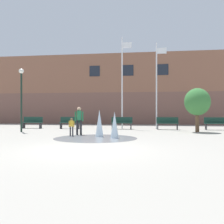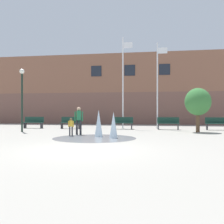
{
  "view_description": "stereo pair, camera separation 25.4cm",
  "coord_description": "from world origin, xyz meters",
  "px_view_note": "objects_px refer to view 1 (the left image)",
  "views": [
    {
      "loc": [
        2.2,
        -8.88,
        1.33
      ],
      "look_at": [
        -0.14,
        7.34,
        1.3
      ],
      "focal_mm": 42.0,
      "sensor_mm": 36.0,
      "label": 1
    },
    {
      "loc": [
        2.46,
        -8.84,
        1.33
      ],
      "look_at": [
        -0.14,
        7.34,
        1.3
      ],
      "focal_mm": 42.0,
      "sensor_mm": 36.0,
      "label": 2
    }
  ],
  "objects_px": {
    "flagpole_right": "(157,83)",
    "street_tree_near_building": "(197,102)",
    "flagpole_left": "(123,80)",
    "lamp_post_left_lane": "(21,91)",
    "park_bench_center": "(70,123)",
    "park_bench_far_right": "(216,123)",
    "park_bench_under_right_flagpole": "(122,123)",
    "adult_near_bench": "(79,118)",
    "park_bench_under_left_flagpole": "(32,122)",
    "child_in_fountain": "(72,125)",
    "park_bench_near_trashcan": "(167,123)"
  },
  "relations": [
    {
      "from": "flagpole_right",
      "to": "street_tree_near_building",
      "type": "height_order",
      "value": "flagpole_right"
    },
    {
      "from": "flagpole_left",
      "to": "lamp_post_left_lane",
      "type": "bearing_deg",
      "value": -146.11
    },
    {
      "from": "park_bench_center",
      "to": "park_bench_far_right",
      "type": "relative_size",
      "value": 1.0
    },
    {
      "from": "park_bench_under_right_flagpole",
      "to": "flagpole_left",
      "type": "bearing_deg",
      "value": 90.07
    },
    {
      "from": "park_bench_center",
      "to": "adult_near_bench",
      "type": "xyz_separation_m",
      "value": [
        2.13,
        -5.08,
        0.45
      ]
    },
    {
      "from": "park_bench_under_left_flagpole",
      "to": "park_bench_center",
      "type": "height_order",
      "value": "same"
    },
    {
      "from": "lamp_post_left_lane",
      "to": "street_tree_near_building",
      "type": "xyz_separation_m",
      "value": [
        11.34,
        1.37,
        -0.74
      ]
    },
    {
      "from": "flagpole_right",
      "to": "park_bench_far_right",
      "type": "bearing_deg",
      "value": -6.05
    },
    {
      "from": "adult_near_bench",
      "to": "park_bench_center",
      "type": "bearing_deg",
      "value": -4.31
    },
    {
      "from": "adult_near_bench",
      "to": "street_tree_near_building",
      "type": "distance_m",
      "value": 7.68
    },
    {
      "from": "child_in_fountain",
      "to": "street_tree_near_building",
      "type": "bearing_deg",
      "value": -95.38
    },
    {
      "from": "park_bench_near_trashcan",
      "to": "park_bench_far_right",
      "type": "distance_m",
      "value": 3.44
    },
    {
      "from": "park_bench_center",
      "to": "park_bench_far_right",
      "type": "height_order",
      "value": "same"
    },
    {
      "from": "park_bench_center",
      "to": "park_bench_under_right_flagpole",
      "type": "relative_size",
      "value": 1.0
    },
    {
      "from": "flagpole_right",
      "to": "flagpole_left",
      "type": "bearing_deg",
      "value": 180.0
    },
    {
      "from": "park_bench_under_left_flagpole",
      "to": "park_bench_center",
      "type": "relative_size",
      "value": 1.0
    },
    {
      "from": "park_bench_near_trashcan",
      "to": "lamp_post_left_lane",
      "type": "height_order",
      "value": "lamp_post_left_lane"
    },
    {
      "from": "park_bench_under_right_flagpole",
      "to": "child_in_fountain",
      "type": "bearing_deg",
      "value": -109.0
    },
    {
      "from": "park_bench_near_trashcan",
      "to": "lamp_post_left_lane",
      "type": "xyz_separation_m",
      "value": [
        -9.6,
        -3.64,
        2.2
      ]
    },
    {
      "from": "park_bench_under_left_flagpole",
      "to": "park_bench_center",
      "type": "bearing_deg",
      "value": -0.56
    },
    {
      "from": "park_bench_far_right",
      "to": "street_tree_near_building",
      "type": "bearing_deg",
      "value": -125.8
    },
    {
      "from": "park_bench_center",
      "to": "park_bench_far_right",
      "type": "distance_m",
      "value": 10.85
    },
    {
      "from": "park_bench_under_left_flagpole",
      "to": "street_tree_near_building",
      "type": "relative_size",
      "value": 0.56
    },
    {
      "from": "child_in_fountain",
      "to": "adult_near_bench",
      "type": "bearing_deg",
      "value": -44.87
    },
    {
      "from": "park_bench_under_left_flagpole",
      "to": "adult_near_bench",
      "type": "relative_size",
      "value": 1.01
    },
    {
      "from": "flagpole_left",
      "to": "park_bench_near_trashcan",
      "type": "bearing_deg",
      "value": -8.96
    },
    {
      "from": "park_bench_under_right_flagpole",
      "to": "lamp_post_left_lane",
      "type": "xyz_separation_m",
      "value": [
        -6.21,
        -3.6,
        2.2
      ]
    },
    {
      "from": "park_bench_under_left_flagpole",
      "to": "adult_near_bench",
      "type": "distance_m",
      "value": 7.32
    },
    {
      "from": "park_bench_near_trashcan",
      "to": "park_bench_center",
      "type": "bearing_deg",
      "value": -179.04
    },
    {
      "from": "park_bench_under_right_flagpole",
      "to": "flagpole_left",
      "type": "relative_size",
      "value": 0.23
    },
    {
      "from": "park_bench_under_right_flagpole",
      "to": "lamp_post_left_lane",
      "type": "height_order",
      "value": "lamp_post_left_lane"
    },
    {
      "from": "lamp_post_left_lane",
      "to": "park_bench_far_right",
      "type": "bearing_deg",
      "value": 15.96
    },
    {
      "from": "child_in_fountain",
      "to": "park_bench_center",
      "type": "bearing_deg",
      "value": -15.07
    },
    {
      "from": "park_bench_under_right_flagpole",
      "to": "lamp_post_left_lane",
      "type": "bearing_deg",
      "value": -149.92
    },
    {
      "from": "park_bench_center",
      "to": "park_bench_far_right",
      "type": "bearing_deg",
      "value": 1.13
    },
    {
      "from": "child_in_fountain",
      "to": "park_bench_near_trashcan",
      "type": "bearing_deg",
      "value": -75.2
    },
    {
      "from": "child_in_fountain",
      "to": "flagpole_left",
      "type": "bearing_deg",
      "value": -50.66
    },
    {
      "from": "park_bench_center",
      "to": "lamp_post_left_lane",
      "type": "xyz_separation_m",
      "value": [
        -2.19,
        -3.51,
        2.2
      ]
    },
    {
      "from": "lamp_post_left_lane",
      "to": "street_tree_near_building",
      "type": "bearing_deg",
      "value": 6.9
    },
    {
      "from": "park_bench_center",
      "to": "street_tree_near_building",
      "type": "relative_size",
      "value": 0.56
    },
    {
      "from": "park_bench_under_left_flagpole",
      "to": "park_bench_near_trashcan",
      "type": "relative_size",
      "value": 1.0
    },
    {
      "from": "park_bench_far_right",
      "to": "street_tree_near_building",
      "type": "relative_size",
      "value": 0.56
    },
    {
      "from": "flagpole_left",
      "to": "lamp_post_left_lane",
      "type": "height_order",
      "value": "flagpole_left"
    },
    {
      "from": "park_bench_under_left_flagpole",
      "to": "park_bench_far_right",
      "type": "xyz_separation_m",
      "value": [
        13.94,
        0.18,
        0.0
      ]
    },
    {
      "from": "flagpole_left",
      "to": "flagpole_right",
      "type": "xyz_separation_m",
      "value": [
        2.64,
        -0.0,
        -0.26
      ]
    },
    {
      "from": "child_in_fountain",
      "to": "flagpole_right",
      "type": "height_order",
      "value": "flagpole_right"
    },
    {
      "from": "park_bench_near_trashcan",
      "to": "flagpole_left",
      "type": "relative_size",
      "value": 0.23
    },
    {
      "from": "flagpole_right",
      "to": "street_tree_near_building",
      "type": "relative_size",
      "value": 2.32
    },
    {
      "from": "park_bench_center",
      "to": "park_bench_under_right_flagpole",
      "type": "bearing_deg",
      "value": 1.19
    },
    {
      "from": "park_bench_center",
      "to": "lamp_post_left_lane",
      "type": "height_order",
      "value": "lamp_post_left_lane"
    }
  ]
}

